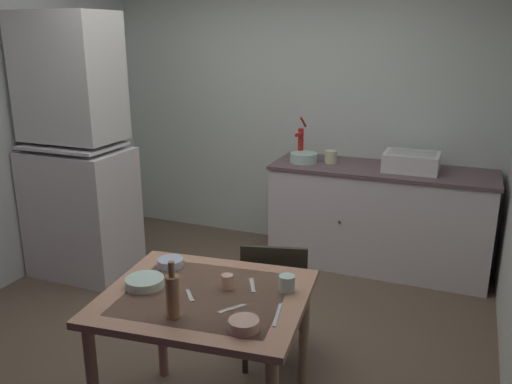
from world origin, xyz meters
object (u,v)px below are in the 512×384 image
(dining_table, at_px, (206,314))
(glass_bottle, at_px, (173,295))
(sink_basin, at_px, (411,162))
(mixing_bowl_counter, at_px, (304,158))
(hutch_cabinet, at_px, (77,158))
(hand_pump, at_px, (301,141))
(serving_bowl_wide, at_px, (244,325))
(teacup_cream, at_px, (227,282))
(chair_far_side, at_px, (275,299))

(dining_table, xyz_separation_m, glass_bottle, (-0.03, -0.25, 0.22))
(sink_basin, xyz_separation_m, mixing_bowl_counter, (-0.91, -0.05, -0.04))
(hutch_cabinet, distance_m, hand_pump, 1.91)
(hutch_cabinet, distance_m, mixing_bowl_counter, 1.91)
(dining_table, height_order, serving_bowl_wide, serving_bowl_wide)
(serving_bowl_wide, distance_m, teacup_cream, 0.39)
(hand_pump, distance_m, mixing_bowl_counter, 0.17)
(hand_pump, relative_size, chair_far_side, 0.47)
(hutch_cabinet, relative_size, mixing_bowl_counter, 9.00)
(dining_table, distance_m, chair_far_side, 0.70)
(serving_bowl_wide, height_order, teacup_cream, teacup_cream)
(glass_bottle, bearing_deg, sink_basin, 74.87)
(mixing_bowl_counter, xyz_separation_m, dining_table, (0.23, -2.32, -0.27))
(hutch_cabinet, xyz_separation_m, hand_pump, (1.56, 1.11, 0.06))
(glass_bottle, bearing_deg, mixing_bowl_counter, 94.48)
(hand_pump, distance_m, teacup_cream, 2.37)
(hand_pump, relative_size, mixing_bowl_counter, 1.63)
(chair_far_side, height_order, glass_bottle, glass_bottle)
(hand_pump, bearing_deg, mixing_bowl_counter, -57.15)
(mixing_bowl_counter, height_order, glass_bottle, glass_bottle)
(hutch_cabinet, distance_m, sink_basin, 2.74)
(chair_far_side, bearing_deg, mixing_bowl_counter, 102.02)
(mixing_bowl_counter, distance_m, chair_far_side, 1.78)
(mixing_bowl_counter, height_order, teacup_cream, mixing_bowl_counter)
(hutch_cabinet, bearing_deg, serving_bowl_wide, -35.48)
(serving_bowl_wide, xyz_separation_m, teacup_cream, (-0.23, 0.32, 0.01))
(dining_table, height_order, glass_bottle, glass_bottle)
(hutch_cabinet, height_order, serving_bowl_wide, hutch_cabinet)
(hutch_cabinet, bearing_deg, teacup_cream, -32.24)
(hutch_cabinet, distance_m, dining_table, 2.29)
(hutch_cabinet, bearing_deg, sink_basin, 22.87)
(hutch_cabinet, relative_size, serving_bowl_wide, 16.26)
(mixing_bowl_counter, bearing_deg, hutch_cabinet, -147.87)
(hutch_cabinet, bearing_deg, mixing_bowl_counter, 32.13)
(mixing_bowl_counter, distance_m, serving_bowl_wide, 2.61)
(hand_pump, bearing_deg, chair_far_side, -76.71)
(dining_table, relative_size, serving_bowl_wide, 7.99)
(serving_bowl_wide, bearing_deg, teacup_cream, 125.45)
(hand_pump, distance_m, chair_far_side, 1.92)
(chair_far_side, height_order, serving_bowl_wide, chair_far_side)
(sink_basin, relative_size, teacup_cream, 6.12)
(serving_bowl_wide, bearing_deg, mixing_bowl_counter, 101.79)
(dining_table, bearing_deg, sink_basin, 74.01)
(hutch_cabinet, height_order, sink_basin, hutch_cabinet)
(sink_basin, bearing_deg, dining_table, -105.99)
(hutch_cabinet, bearing_deg, glass_bottle, -40.46)
(hutch_cabinet, xyz_separation_m, serving_bowl_wide, (2.15, -1.53, -0.20))
(mixing_bowl_counter, relative_size, serving_bowl_wide, 1.81)
(dining_table, distance_m, glass_bottle, 0.33)
(mixing_bowl_counter, distance_m, dining_table, 2.35)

